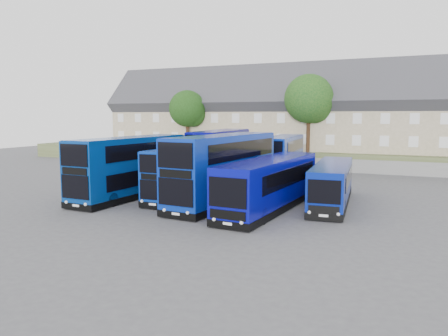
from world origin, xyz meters
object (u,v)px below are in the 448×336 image
at_px(coach_east_a, 270,185).
at_px(tree_mid, 310,101).
at_px(dd_front_left, 131,168).
at_px(dd_front_mid, 187,173).
at_px(tree_west, 189,110).

height_order(coach_east_a, tree_mid, tree_mid).
distance_m(dd_front_left, coach_east_a, 11.33).
bearing_deg(dd_front_mid, tree_west, 117.42).
relative_size(tree_west, tree_mid, 0.83).
relative_size(coach_east_a, tree_mid, 1.39).
height_order(dd_front_left, tree_mid, tree_mid).
bearing_deg(tree_mid, dd_front_mid, -101.06).
relative_size(dd_front_left, dd_front_mid, 1.20).
relative_size(dd_front_mid, tree_west, 1.29).
xyz_separation_m(tree_west, tree_mid, (16.00, 0.50, 1.02)).
bearing_deg(tree_west, dd_front_mid, -61.81).
xyz_separation_m(dd_front_left, tree_west, (-7.51, 23.21, 4.77)).
xyz_separation_m(dd_front_left, coach_east_a, (11.31, 0.06, -0.60)).
height_order(dd_front_left, dd_front_mid, dd_front_left).
bearing_deg(dd_front_mid, coach_east_a, -11.90).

